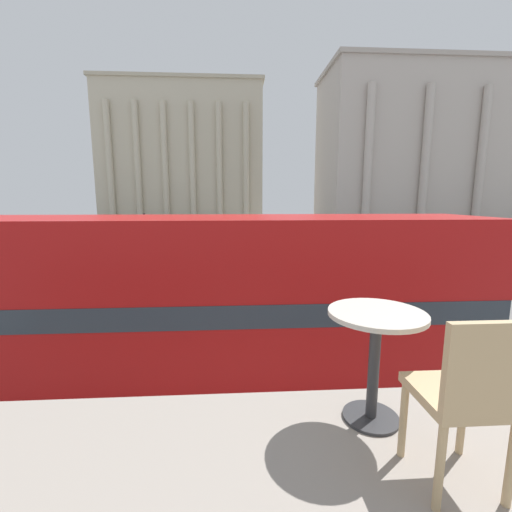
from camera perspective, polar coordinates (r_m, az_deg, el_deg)
The scene contains 11 objects.
double_decker_bus at distance 7.54m, azimuth -6.12°, elevation -8.36°, with size 11.35×2.71×4.38m.
cafe_dining_table at distance 2.34m, azimuth 19.26°, elevation -13.27°, with size 0.60×0.60×0.73m.
cafe_chair_0 at distance 2.00m, azimuth 31.78°, elevation -18.89°, with size 0.40×0.40×0.91m.
plaza_building_left at distance 61.47m, azimuth -11.60°, elevation 15.34°, with size 25.51×16.45×22.48m.
plaza_building_right at distance 52.92m, azimuth 29.57°, elevation 14.35°, with size 33.55×12.34×20.68m.
traffic_light_near at distance 13.75m, azimuth 22.79°, elevation -1.62°, with size 0.42×0.24×3.46m.
traffic_light_mid at distance 18.19m, azimuth -17.74°, elevation 2.34°, with size 0.42×0.24×4.04m.
car_silver at distance 30.41m, azimuth -12.98°, elevation 1.58°, with size 4.20×1.93×1.35m.
car_black at distance 17.22m, azimuth -10.02°, elevation -4.26°, with size 4.20×1.93×1.35m.
pedestrian_grey at distance 22.63m, azimuth -1.25°, elevation 0.04°, with size 0.32×0.32×1.79m.
pedestrian_olive at distance 19.49m, azimuth -13.10°, elevation -2.03°, with size 0.32×0.32×1.64m.
Camera 1 is at (-0.22, -2.33, 4.74)m, focal length 24.00 mm.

